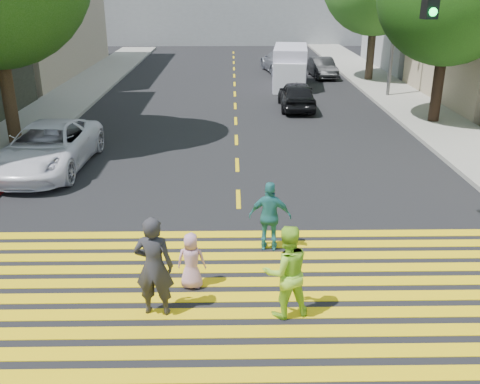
{
  "coord_description": "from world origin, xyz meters",
  "views": [
    {
      "loc": [
        -0.17,
        -7.86,
        5.69
      ],
      "look_at": [
        0.0,
        3.0,
        1.4
      ],
      "focal_mm": 40.0,
      "sensor_mm": 36.0,
      "label": 1
    }
  ],
  "objects_px": {
    "pedestrian_woman": "(286,272)",
    "pedestrian_extra": "(270,216)",
    "white_van": "(290,68)",
    "pedestrian_man": "(154,267)",
    "dark_car_near": "(297,95)",
    "dark_car_parked": "(322,68)",
    "white_sedan": "(48,147)",
    "pedestrian_child": "(191,261)",
    "silver_car": "(281,61)"
  },
  "relations": [
    {
      "from": "pedestrian_woman",
      "to": "pedestrian_extra",
      "type": "height_order",
      "value": "pedestrian_woman"
    },
    {
      "from": "pedestrian_extra",
      "to": "white_van",
      "type": "bearing_deg",
      "value": -89.7
    },
    {
      "from": "pedestrian_man",
      "to": "white_van",
      "type": "bearing_deg",
      "value": -96.57
    },
    {
      "from": "pedestrian_woman",
      "to": "white_van",
      "type": "xyz_separation_m",
      "value": [
        2.38,
        22.51,
        0.19
      ]
    },
    {
      "from": "pedestrian_woman",
      "to": "dark_car_near",
      "type": "height_order",
      "value": "pedestrian_woman"
    },
    {
      "from": "dark_car_parked",
      "to": "white_sedan",
      "type": "bearing_deg",
      "value": -127.83
    },
    {
      "from": "pedestrian_woman",
      "to": "pedestrian_child",
      "type": "distance_m",
      "value": 2.04
    },
    {
      "from": "pedestrian_man",
      "to": "silver_car",
      "type": "xyz_separation_m",
      "value": [
        4.7,
        27.78,
        -0.24
      ]
    },
    {
      "from": "dark_car_near",
      "to": "dark_car_parked",
      "type": "bearing_deg",
      "value": -105.69
    },
    {
      "from": "pedestrian_man",
      "to": "pedestrian_woman",
      "type": "relative_size",
      "value": 1.09
    },
    {
      "from": "dark_car_near",
      "to": "silver_car",
      "type": "relative_size",
      "value": 0.79
    },
    {
      "from": "pedestrian_woman",
      "to": "pedestrian_child",
      "type": "xyz_separation_m",
      "value": [
        -1.76,
        0.97,
        -0.3
      ]
    },
    {
      "from": "silver_car",
      "to": "dark_car_near",
      "type": "bearing_deg",
      "value": 80.11
    },
    {
      "from": "white_sedan",
      "to": "silver_car",
      "type": "xyz_separation_m",
      "value": [
        9.21,
        19.63,
        -0.01
      ]
    },
    {
      "from": "dark_car_parked",
      "to": "pedestrian_woman",
      "type": "bearing_deg",
      "value": -104.89
    },
    {
      "from": "dark_car_near",
      "to": "dark_car_parked",
      "type": "xyz_separation_m",
      "value": [
        2.65,
        9.02,
        -0.06
      ]
    },
    {
      "from": "pedestrian_man",
      "to": "pedestrian_extra",
      "type": "height_order",
      "value": "pedestrian_man"
    },
    {
      "from": "pedestrian_woman",
      "to": "pedestrian_man",
      "type": "bearing_deg",
      "value": -14.44
    },
    {
      "from": "silver_car",
      "to": "white_van",
      "type": "relative_size",
      "value": 1.01
    },
    {
      "from": "white_van",
      "to": "pedestrian_woman",
      "type": "bearing_deg",
      "value": -89.4
    },
    {
      "from": "white_sedan",
      "to": "white_van",
      "type": "distance_m",
      "value": 17.02
    },
    {
      "from": "dark_car_near",
      "to": "silver_car",
      "type": "height_order",
      "value": "silver_car"
    },
    {
      "from": "silver_car",
      "to": "white_van",
      "type": "height_order",
      "value": "white_van"
    },
    {
      "from": "pedestrian_man",
      "to": "white_sedan",
      "type": "bearing_deg",
      "value": -55.73
    },
    {
      "from": "pedestrian_woman",
      "to": "dark_car_near",
      "type": "distance_m",
      "value": 17.0
    },
    {
      "from": "silver_car",
      "to": "dark_car_parked",
      "type": "height_order",
      "value": "silver_car"
    },
    {
      "from": "dark_car_near",
      "to": "white_van",
      "type": "bearing_deg",
      "value": -91.87
    },
    {
      "from": "pedestrian_woman",
      "to": "pedestrian_extra",
      "type": "bearing_deg",
      "value": -100.1
    },
    {
      "from": "dark_car_near",
      "to": "dark_car_parked",
      "type": "relative_size",
      "value": 1.06
    },
    {
      "from": "white_sedan",
      "to": "white_van",
      "type": "xyz_separation_m",
      "value": [
        9.24,
        14.28,
        0.34
      ]
    },
    {
      "from": "pedestrian_man",
      "to": "dark_car_near",
      "type": "relative_size",
      "value": 0.49
    },
    {
      "from": "pedestrian_extra",
      "to": "pedestrian_woman",
      "type": "bearing_deg",
      "value": 99.87
    },
    {
      "from": "pedestrian_woman",
      "to": "dark_car_near",
      "type": "relative_size",
      "value": 0.45
    },
    {
      "from": "pedestrian_man",
      "to": "white_van",
      "type": "height_order",
      "value": "white_van"
    },
    {
      "from": "pedestrian_woman",
      "to": "dark_car_near",
      "type": "xyz_separation_m",
      "value": [
        2.13,
        16.86,
        -0.21
      ]
    },
    {
      "from": "pedestrian_woman",
      "to": "silver_car",
      "type": "relative_size",
      "value": 0.35
    },
    {
      "from": "white_van",
      "to": "pedestrian_child",
      "type": "bearing_deg",
      "value": -94.25
    },
    {
      "from": "silver_car",
      "to": "dark_car_parked",
      "type": "xyz_separation_m",
      "value": [
        2.43,
        -1.98,
        -0.12
      ]
    },
    {
      "from": "pedestrian_extra",
      "to": "dark_car_parked",
      "type": "bearing_deg",
      "value": -94.43
    },
    {
      "from": "dark_car_near",
      "to": "dark_car_parked",
      "type": "height_order",
      "value": "dark_car_near"
    },
    {
      "from": "pedestrian_child",
      "to": "silver_car",
      "type": "bearing_deg",
      "value": -94.03
    },
    {
      "from": "pedestrian_extra",
      "to": "silver_car",
      "type": "relative_size",
      "value": 0.32
    },
    {
      "from": "pedestrian_extra",
      "to": "white_sedan",
      "type": "distance_m",
      "value": 8.81
    },
    {
      "from": "pedestrian_child",
      "to": "dark_car_parked",
      "type": "bearing_deg",
      "value": -100.05
    },
    {
      "from": "pedestrian_man",
      "to": "dark_car_parked",
      "type": "height_order",
      "value": "pedestrian_man"
    },
    {
      "from": "white_sedan",
      "to": "white_van",
      "type": "bearing_deg",
      "value": 58.98
    },
    {
      "from": "pedestrian_extra",
      "to": "dark_car_parked",
      "type": "xyz_separation_m",
      "value": [
        4.89,
        23.31,
        -0.2
      ]
    },
    {
      "from": "pedestrian_child",
      "to": "dark_car_parked",
      "type": "distance_m",
      "value": 25.75
    },
    {
      "from": "white_van",
      "to": "silver_car",
      "type": "bearing_deg",
      "value": 96.94
    },
    {
      "from": "pedestrian_child",
      "to": "white_sedan",
      "type": "bearing_deg",
      "value": -50.25
    }
  ]
}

